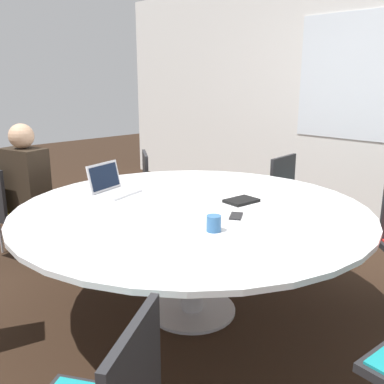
# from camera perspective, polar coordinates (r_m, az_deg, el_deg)

# --- Properties ---
(ground_plane) EXTENTS (16.00, 16.00, 0.00)m
(ground_plane) POSITION_cam_1_polar(r_m,az_deg,el_deg) (3.04, -0.00, -15.50)
(ground_plane) COLOR black
(wall_back) EXTENTS (8.00, 0.07, 2.70)m
(wall_back) POSITION_cam_1_polar(r_m,az_deg,el_deg) (4.84, 23.60, 11.54)
(wall_back) COLOR silver
(wall_back) RESTS_ON ground_plane
(conference_table) EXTENTS (2.24, 2.24, 0.74)m
(conference_table) POSITION_cam_1_polar(r_m,az_deg,el_deg) (2.76, -0.00, -3.53)
(conference_table) COLOR #B7B7BC
(conference_table) RESTS_ON ground_plane
(chair_0) EXTENTS (0.54, 0.52, 0.84)m
(chair_0) POSITION_cam_1_polar(r_m,az_deg,el_deg) (3.97, -23.90, -1.61)
(chair_0) COLOR #262628
(chair_0) RESTS_ON ground_plane
(chair_5) EXTENTS (0.46, 0.48, 0.84)m
(chair_5) POSITION_cam_1_polar(r_m,az_deg,el_deg) (4.06, 13.46, -0.36)
(chair_5) COLOR #262628
(chair_5) RESTS_ON ground_plane
(chair_6) EXTENTS (0.60, 0.59, 0.84)m
(chair_6) POSITION_cam_1_polar(r_m,az_deg,el_deg) (4.24, -4.45, 0.68)
(chair_6) COLOR #262628
(chair_6) RESTS_ON ground_plane
(person_0) EXTENTS (0.41, 0.33, 1.19)m
(person_0) POSITION_cam_1_polar(r_m,az_deg,el_deg) (3.78, -21.06, 1.01)
(person_0) COLOR #2D2319
(person_0) RESTS_ON ground_plane
(laptop) EXTENTS (0.32, 0.36, 0.21)m
(laptop) POSITION_cam_1_polar(r_m,az_deg,el_deg) (3.10, -10.72, 0.77)
(laptop) COLOR silver
(laptop) RESTS_ON conference_table
(spiral_notebook) EXTENTS (0.17, 0.22, 0.02)m
(spiral_notebook) POSITION_cam_1_polar(r_m,az_deg,el_deg) (2.86, 6.59, -1.16)
(spiral_notebook) COLOR black
(spiral_notebook) RESTS_ON conference_table
(coffee_cup) EXTENTS (0.08, 0.08, 0.09)m
(coffee_cup) POSITION_cam_1_polar(r_m,az_deg,el_deg) (2.30, 2.92, -4.21)
(coffee_cup) COLOR #33669E
(coffee_cup) RESTS_ON conference_table
(cell_phone) EXTENTS (0.14, 0.16, 0.01)m
(cell_phone) POSITION_cam_1_polar(r_m,az_deg,el_deg) (2.56, 5.89, -3.19)
(cell_phone) COLOR black
(cell_phone) RESTS_ON conference_table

